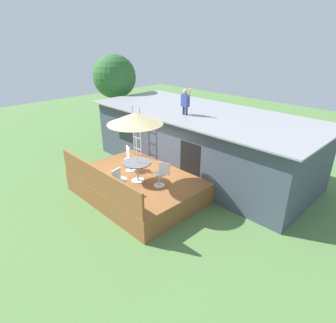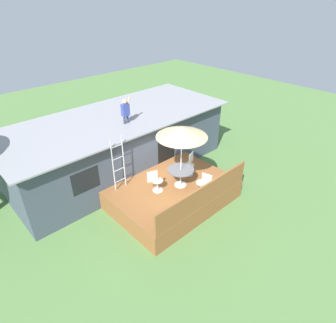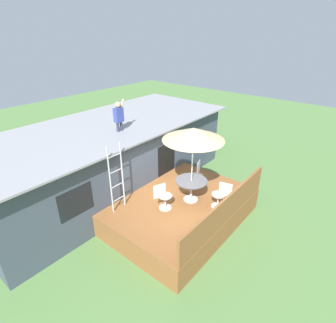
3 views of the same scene
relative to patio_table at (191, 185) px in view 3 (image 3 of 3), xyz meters
The scene contains 11 objects.
ground_plane 1.43m from the patio_table, 140.54° to the left, with size 40.00×40.00×0.00m, color #567F42.
house 3.83m from the patio_table, 94.01° to the left, with size 10.50×4.50×2.68m.
deck 1.04m from the patio_table, 140.54° to the left, with size 4.77×3.46×0.80m, color brown.
deck_railing 1.49m from the patio_table, 100.36° to the right, with size 4.67×0.08×0.90m, color brown.
patio_table is the anchor object (origin of this frame).
patio_umbrella 1.76m from the patio_table, ahead, with size 1.90×1.90×2.54m.
step_ladder 2.43m from the patio_table, 141.06° to the left, with size 0.52×0.04×2.20m.
person_figure 3.50m from the patio_table, 97.25° to the left, with size 0.47×0.20×1.11m.
patio_chair_left 1.05m from the patio_table, 158.58° to the left, with size 0.60×0.44×0.92m.
patio_chair_right 0.95m from the patio_table, 21.25° to the left, with size 0.60×0.44×0.92m.
patio_chair_near 1.01m from the patio_table, 75.83° to the right, with size 0.44×0.61×0.92m.
Camera 3 is at (-6.02, -4.43, 5.97)m, focal length 28.71 mm.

